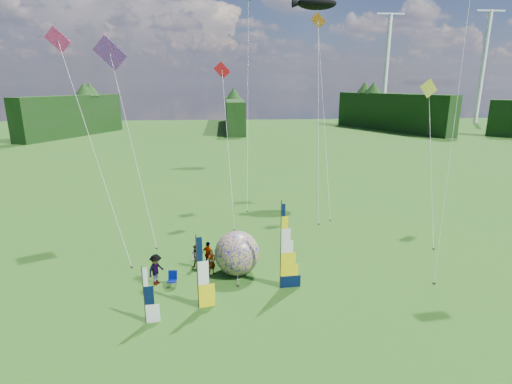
{
  "coord_description": "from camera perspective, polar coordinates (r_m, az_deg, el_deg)",
  "views": [
    {
      "loc": [
        -2.63,
        -16.5,
        11.14
      ],
      "look_at": [
        -1.0,
        4.0,
        5.5
      ],
      "focal_mm": 28.0,
      "sensor_mm": 36.0,
      "label": 1
    }
  ],
  "objects": [
    {
      "name": "ground",
      "position": [
        20.08,
        3.96,
        -18.4
      ],
      "size": [
        220.0,
        220.0,
        0.0
      ],
      "primitive_type": "plane",
      "color": "#2E641A",
      "rests_on": "ground"
    },
    {
      "name": "treeline_ring",
      "position": [
        18.16,
        4.19,
        -7.85
      ],
      "size": [
        210.0,
        210.0,
        8.0
      ],
      "primitive_type": null,
      "color": "black",
      "rests_on": "ground"
    },
    {
      "name": "turbine_left",
      "position": [
        133.12,
        29.64,
        15.08
      ],
      "size": [
        8.0,
        1.2,
        30.0
      ],
      "primitive_type": null,
      "color": "silver",
      "rests_on": "ground"
    },
    {
      "name": "turbine_right",
      "position": [
        127.77,
        18.1,
        16.34
      ],
      "size": [
        8.0,
        1.2,
        30.0
      ],
      "primitive_type": null,
      "color": "silver",
      "rests_on": "ground"
    },
    {
      "name": "feather_banner_main",
      "position": [
        22.0,
        3.56,
        -7.88
      ],
      "size": [
        1.34,
        0.2,
        4.95
      ],
      "primitive_type": null,
      "rotation": [
        0.0,
        0.0,
        0.08
      ],
      "color": "black",
      "rests_on": "ground"
    },
    {
      "name": "side_banner_left",
      "position": [
        20.51,
        -8.37,
        -11.48
      ],
      "size": [
        1.07,
        0.31,
        3.89
      ],
      "primitive_type": null,
      "rotation": [
        0.0,
        0.0,
        0.2
      ],
      "color": "yellow",
      "rests_on": "ground"
    },
    {
      "name": "side_banner_far",
      "position": [
        20.1,
        -15.72,
        -14.11
      ],
      "size": [
        0.88,
        0.15,
        2.9
      ],
      "primitive_type": null,
      "rotation": [
        0.0,
        0.0,
        0.06
      ],
      "color": "white",
      "rests_on": "ground"
    },
    {
      "name": "bol_inflatable",
      "position": [
        24.07,
        -2.73,
        -8.71
      ],
      "size": [
        3.34,
        3.34,
        2.67
      ],
      "primitive_type": "sphere",
      "rotation": [
        0.0,
        0.0,
        0.3
      ],
      "color": "#000194",
      "rests_on": "ground"
    },
    {
      "name": "spectator_a",
      "position": [
        24.28,
        -6.37,
        -9.93
      ],
      "size": [
        0.7,
        0.7,
        1.63
      ],
      "primitive_type": "imported",
      "rotation": [
        0.0,
        0.0,
        0.77
      ],
      "color": "#66594C",
      "rests_on": "ground"
    },
    {
      "name": "spectator_b",
      "position": [
        25.16,
        -8.47,
        -9.16
      ],
      "size": [
        0.84,
        0.62,
        1.55
      ],
      "primitive_type": "imported",
      "rotation": [
        0.0,
        0.0,
        -0.37
      ],
      "color": "#66594C",
      "rests_on": "ground"
    },
    {
      "name": "spectator_c",
      "position": [
        23.72,
        -14.08,
        -10.7
      ],
      "size": [
        0.99,
        1.23,
        1.83
      ],
      "primitive_type": "imported",
      "rotation": [
        0.0,
        0.0,
        1.03
      ],
      "color": "#66594C",
      "rests_on": "ground"
    },
    {
      "name": "spectator_d",
      "position": [
        25.32,
        -6.82,
        -8.83
      ],
      "size": [
        1.0,
        0.9,
        1.64
      ],
      "primitive_type": "imported",
      "rotation": [
        0.0,
        0.0,
        2.48
      ],
      "color": "#66594C",
      "rests_on": "ground"
    },
    {
      "name": "camp_chair",
      "position": [
        23.4,
        -11.9,
        -12.16
      ],
      "size": [
        0.58,
        0.58,
        0.93
      ],
      "primitive_type": null,
      "rotation": [
        0.0,
        0.0,
        -0.09
      ],
      "color": "#00094B",
      "rests_on": "ground"
    },
    {
      "name": "kite_whale",
      "position": [
        38.29,
        9.6,
        14.07
      ],
      "size": [
        8.39,
        16.93,
        20.86
      ],
      "primitive_type": null,
      "rotation": [
        0.0,
        0.0,
        0.23
      ],
      "color": "black",
      "rests_on": "ground"
    },
    {
      "name": "kite_rainbow_delta",
      "position": [
        30.22,
        -17.39,
        8.13
      ],
      "size": [
        8.92,
        11.26,
        15.42
      ],
      "primitive_type": null,
      "rotation": [
        0.0,
        0.0,
        -0.11
      ],
      "color": "#EF2D41",
      "rests_on": "ground"
    },
    {
      "name": "kite_parafoil",
      "position": [
        27.18,
        26.88,
        12.21
      ],
      "size": [
        8.07,
        10.89,
        20.83
      ],
      "primitive_type": null,
      "rotation": [
        0.0,
        0.0,
        -0.05
      ],
      "color": "red",
      "rests_on": "ground"
    },
    {
      "name": "small_kite_red",
      "position": [
        32.82,
        -4.03,
        7.49
      ],
      "size": [
        3.41,
        8.93,
        13.36
      ],
      "primitive_type": null,
      "rotation": [
        0.0,
        0.0,
        0.04
      ],
      "color": "red",
      "rests_on": "ground"
    },
    {
      "name": "small_kite_orange",
      "position": [
        35.42,
        8.95,
        11.54
      ],
      "size": [
        5.27,
        11.38,
        17.81
      ],
      "primitive_type": null,
      "rotation": [
        0.0,
        0.0,
        -0.16
      ],
      "color": "orange",
      "rests_on": "ground"
    },
    {
      "name": "small_kite_yellow",
      "position": [
        32.73,
        23.84,
        5.01
      ],
      "size": [
        6.44,
        10.96,
        12.01
      ],
      "primitive_type": null,
      "rotation": [
        0.0,
        0.0,
        0.14
      ],
      "color": "yellow",
      "rests_on": "ground"
    },
    {
      "name": "small_kite_pink",
      "position": [
        27.4,
        -22.27,
        6.8
      ],
      "size": [
        7.6,
        8.05,
        15.21
      ],
      "primitive_type": null,
      "rotation": [
        0.0,
        0.0,
        -0.02
      ],
      "color": "#CD286C",
      "rests_on": "ground"
    },
    {
      "name": "small_kite_green",
      "position": [
        38.98,
        -1.17,
        14.52
      ],
      "size": [
        7.41,
        13.1,
        21.17
      ],
      "primitive_type": null,
      "rotation": [
        0.0,
        0.0,
        -0.33
      ],
      "color": "#359B55",
      "rests_on": "ground"
    }
  ]
}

